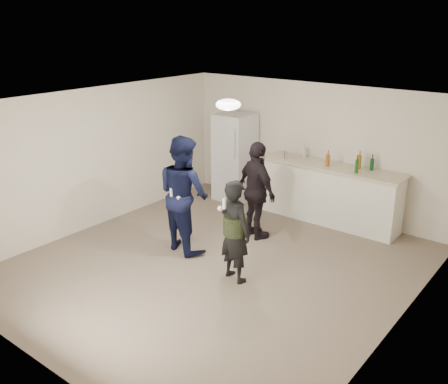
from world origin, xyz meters
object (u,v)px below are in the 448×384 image
Objects in this scene: shaker at (285,155)px; spectator at (257,191)px; counter at (329,195)px; man at (184,194)px; woman at (235,231)px; fridge at (235,157)px.

shaker is 1.33m from spectator.
man is at bearing -118.17° from counter.
woman is at bearing 135.73° from spectator.
fridge reaches higher than spectator.
spectator is at bearing -54.96° from woman.
fridge is 0.94× the size of man.
man is 1.28m from spectator.
man reaches higher than fridge.
counter is 2.17m from fridge.
shaker is 2.40m from man.
counter is 15.29× the size of shaker.
fridge is 2.56m from man.
shaker is (-0.89, -0.15, 0.65)m from counter.
fridge is at bearing 176.45° from shaker.
counter is 2.87m from man.
fridge is at bearing -19.64° from spectator.
man is at bearing -71.72° from fridge.
spectator is (-0.66, -1.42, 0.33)m from counter.
woman is (2.08, -2.75, -0.14)m from fridge.
counter is at bearing -105.81° from man.
woman is (0.83, -2.67, -0.41)m from shaker.
woman is (1.27, -0.32, -0.19)m from man.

